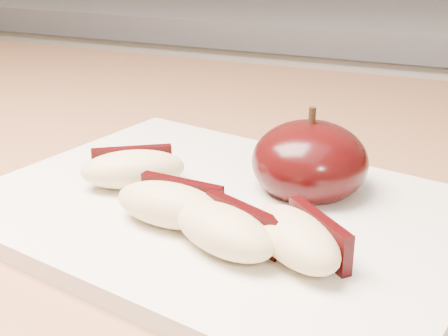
% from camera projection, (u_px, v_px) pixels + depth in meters
% --- Properties ---
extents(back_cabinet, '(2.40, 0.62, 0.94)m').
position_uv_depth(back_cabinet, '(330.00, 230.00, 1.30)').
color(back_cabinet, silver).
rests_on(back_cabinet, ground).
extents(cutting_board, '(0.35, 0.29, 0.01)m').
position_uv_depth(cutting_board, '(224.00, 213.00, 0.40)').
color(cutting_board, silver).
rests_on(cutting_board, island_counter).
extents(apple_half, '(0.10, 0.10, 0.07)m').
position_uv_depth(apple_half, '(310.00, 162.00, 0.42)').
color(apple_half, black).
rests_on(apple_half, cutting_board).
extents(apple_wedge_a, '(0.08, 0.07, 0.03)m').
position_uv_depth(apple_wedge_a, '(133.00, 168.00, 0.42)').
color(apple_wedge_a, '#D7BF88').
rests_on(apple_wedge_a, cutting_board).
extents(apple_wedge_b, '(0.07, 0.04, 0.03)m').
position_uv_depth(apple_wedge_b, '(171.00, 204.00, 0.37)').
color(apple_wedge_b, '#D7BF88').
rests_on(apple_wedge_b, cutting_board).
extents(apple_wedge_c, '(0.08, 0.06, 0.03)m').
position_uv_depth(apple_wedge_c, '(226.00, 229.00, 0.34)').
color(apple_wedge_c, '#D7BF88').
rests_on(apple_wedge_c, cutting_board).
extents(apple_wedge_d, '(0.07, 0.07, 0.03)m').
position_uv_depth(apple_wedge_d, '(298.00, 238.00, 0.33)').
color(apple_wedge_d, '#D7BF88').
rests_on(apple_wedge_d, cutting_board).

